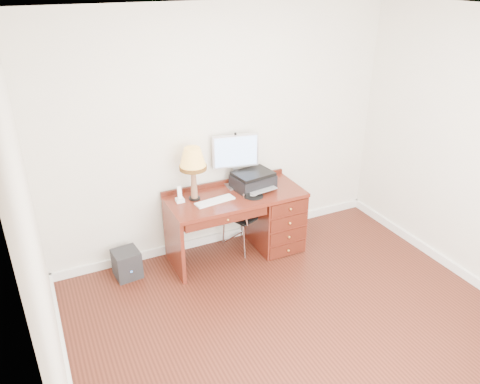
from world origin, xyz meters
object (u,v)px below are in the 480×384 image
leg_lamp (193,162)px  chair (245,212)px  equipment_box (127,264)px  desk (261,216)px  monitor (235,154)px  printer (253,180)px  phone (180,197)px

leg_lamp → chair: leg_lamp is taller
equipment_box → leg_lamp: bearing=-6.2°
leg_lamp → equipment_box: (-0.79, 0.00, -1.03)m
desk → equipment_box: 1.58m
chair → monitor: bearing=78.3°
printer → equipment_box: (-1.48, 0.02, -0.69)m
printer → chair: size_ratio=0.59×
printer → leg_lamp: size_ratio=0.81×
monitor → desk: bearing=-36.0°
phone → equipment_box: (-0.63, -0.00, -0.65)m
monitor → printer: (0.15, -0.15, -0.28)m
monitor → chair: (0.04, -0.19, -0.64)m
phone → desk: bearing=-3.4°
monitor → leg_lamp: (-0.54, -0.13, 0.05)m
leg_lamp → phone: size_ratio=3.29×
chair → equipment_box: (-1.37, 0.06, -0.33)m
leg_lamp → chair: (0.58, -0.06, -0.69)m
phone → chair: 0.81m
printer → equipment_box: bearing=170.9°
monitor → leg_lamp: size_ratio=1.02×
monitor → phone: size_ratio=3.37×
desk → equipment_box: bearing=176.5°
phone → leg_lamp: bearing=-0.2°
desk → phone: (-0.92, 0.10, 0.39)m
printer → phone: printer is taller
monitor → leg_lamp: bearing=-156.2°
monitor → leg_lamp: 0.56m
desk → leg_lamp: 1.08m
monitor → equipment_box: size_ratio=1.96×
chair → printer: bearing=-3.5°
printer → equipment_box: size_ratio=1.56×
equipment_box → phone: bearing=-5.5°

